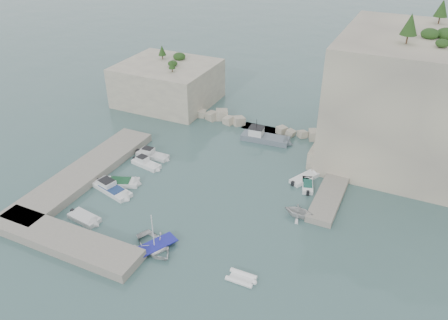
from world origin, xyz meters
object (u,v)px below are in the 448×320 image
at_px(motorboat_d, 112,191).
at_px(inflatable_dinghy, 241,279).
at_px(motorboat_b, 146,166).
at_px(tender_east_c, 304,180).
at_px(motorboat_a, 153,157).
at_px(tender_east_a, 298,216).
at_px(rowboat, 155,249).
at_px(work_boat, 265,141).
at_px(tender_east_d, 326,168).
at_px(tender_east_b, 307,187).
at_px(motorboat_e, 85,220).
at_px(motorboat_c, 120,184).

distance_m(motorboat_d, inflatable_dinghy, 21.65).
distance_m(motorboat_b, tender_east_c, 21.53).
distance_m(motorboat_a, tender_east_a, 23.19).
height_order(rowboat, work_boat, work_boat).
bearing_deg(tender_east_d, tender_east_b, -163.63).
height_order(motorboat_b, tender_east_b, motorboat_b).
relative_size(tender_east_a, tender_east_d, 0.77).
bearing_deg(tender_east_d, work_boat, 96.30).
bearing_deg(motorboat_e, tender_east_d, 54.10).
height_order(motorboat_a, inflatable_dinghy, motorboat_a).
height_order(motorboat_a, rowboat, motorboat_a).
bearing_deg(work_boat, tender_east_b, -49.61).
bearing_deg(tender_east_d, motorboat_c, 150.04).
xyz_separation_m(motorboat_d, inflatable_dinghy, (20.60, -6.68, 0.00)).
bearing_deg(motorboat_e, tender_east_b, 47.62).
distance_m(motorboat_a, tender_east_b, 22.16).
distance_m(motorboat_d, tender_east_c, 24.80).
height_order(motorboat_a, motorboat_d, same).
bearing_deg(tender_east_c, tender_east_a, -142.54).
bearing_deg(work_boat, motorboat_b, -136.15).
distance_m(motorboat_c, tender_east_b, 24.10).
bearing_deg(work_boat, motorboat_d, -126.05).
xyz_separation_m(tender_east_b, work_boat, (-9.25, 9.33, 0.00)).
distance_m(motorboat_b, tender_east_d, 24.63).
distance_m(tender_east_a, tender_east_b, 6.34).
xyz_separation_m(inflatable_dinghy, tender_east_d, (2.46, 23.52, 0.00)).
relative_size(motorboat_c, motorboat_e, 1.26).
bearing_deg(motorboat_a, tender_east_d, 17.79).
height_order(tender_east_a, tender_east_c, tender_east_a).
relative_size(inflatable_dinghy, tender_east_d, 0.68).
bearing_deg(tender_east_a, motorboat_a, 80.21).
distance_m(motorboat_e, tender_east_b, 27.46).
distance_m(motorboat_d, rowboat, 12.58).
height_order(inflatable_dinghy, tender_east_b, tender_east_b).
height_order(motorboat_c, work_boat, work_boat).
xyz_separation_m(tender_east_b, tender_east_d, (1.02, 5.46, 0.00)).
bearing_deg(tender_east_c, inflatable_dinghy, -155.62).
height_order(inflatable_dinghy, work_boat, work_boat).
relative_size(rowboat, tender_east_a, 1.55).
bearing_deg(motorboat_d, motorboat_b, 100.56).
xyz_separation_m(motorboat_e, tender_east_d, (22.32, 22.79, 0.00)).
xyz_separation_m(inflatable_dinghy, tender_east_b, (1.44, 18.06, 0.00)).
distance_m(tender_east_c, work_boat, 11.53).
height_order(tender_east_a, tender_east_d, tender_east_a).
xyz_separation_m(motorboat_e, tender_east_c, (20.47, 18.80, 0.00)).
bearing_deg(inflatable_dinghy, tender_east_b, 85.20).
bearing_deg(motorboat_c, inflatable_dinghy, -43.31).
xyz_separation_m(motorboat_e, rowboat, (9.95, -0.70, 0.00)).
distance_m(rowboat, work_boat, 27.45).
relative_size(motorboat_a, tender_east_b, 1.37).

